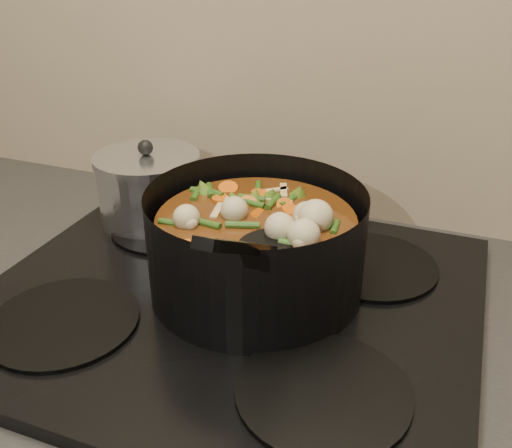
% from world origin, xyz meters
% --- Properties ---
extents(stovetop, '(0.62, 0.54, 0.03)m').
position_xyz_m(stovetop, '(0.00, 1.93, 0.92)').
color(stovetop, black).
rests_on(stovetop, counter).
extents(stockpot, '(0.32, 0.39, 0.20)m').
position_xyz_m(stockpot, '(0.03, 1.95, 0.99)').
color(stockpot, black).
rests_on(stockpot, stovetop).
extents(saucepan, '(0.16, 0.16, 0.13)m').
position_xyz_m(saucepan, '(-0.20, 2.08, 0.99)').
color(saucepan, silver).
rests_on(saucepan, stovetop).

